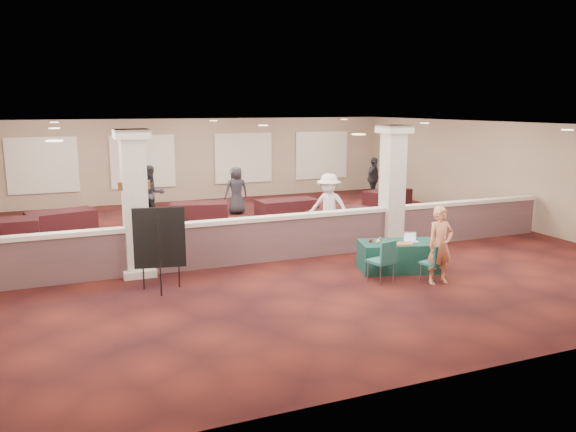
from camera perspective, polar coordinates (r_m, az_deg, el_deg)
name	(u,v)px	position (r m, az deg, el deg)	size (l,w,h in m)	color
ground	(264,245)	(15.12, -2.42, -2.97)	(16.00, 16.00, 0.00)	#491712
wall_back	(195,160)	(22.46, -9.45, 5.66)	(16.00, 0.04, 3.20)	gray
wall_front	(466,264)	(7.91, 17.65, -4.66)	(16.00, 0.04, 3.20)	gray
wall_right	(501,173)	(19.05, 20.86, 4.13)	(0.04, 16.00, 3.20)	gray
ceiling	(263,125)	(14.68, -2.53, 9.24)	(16.00, 16.00, 0.02)	silver
partition_wall	(285,236)	(13.63, -0.30, -2.08)	(15.60, 0.28, 1.10)	#543941
column_left	(135,202)	(12.56, -15.28, 1.36)	(0.72, 0.72, 3.20)	beige
column_right	(392,186)	(14.80, 10.55, 3.00)	(0.72, 0.72, 3.20)	beige
sconce_left	(121,186)	(12.47, -16.65, 2.91)	(0.12, 0.12, 0.18)	brown
sconce_right	(147,185)	(12.54, -14.10, 3.09)	(0.12, 0.12, 0.18)	brown
near_table	(398,256)	(12.99, 11.13, -4.03)	(1.73, 0.87, 0.66)	#0F382B
conf_chair_main	(436,260)	(12.27, 14.76, -4.37)	(0.50, 0.50, 0.81)	#1E5853
conf_chair_side	(384,258)	(11.99, 9.71, -4.21)	(0.56, 0.56, 0.92)	#1E5853
easel_board	(159,239)	(11.40, -12.93, -2.27)	(1.01, 0.57, 1.73)	black
woman	(440,245)	(12.15, 15.19, -2.88)	(0.59, 0.39, 1.64)	#E57F63
far_table_front_left	(1,234)	(16.55, -27.12, -1.63)	(1.85, 0.93, 0.75)	black
far_table_front_center	(287,211)	(17.92, -0.14, 0.51)	(1.86, 0.93, 0.76)	black
far_table_front_right	(342,222)	(16.29, 5.50, -0.61)	(1.87, 0.94, 0.76)	black
far_table_back_left	(62,224)	(17.32, -22.01, -0.72)	(1.81, 0.91, 0.73)	black
far_table_back_center	(199,214)	(17.77, -9.02, 0.21)	(1.76, 0.88, 0.71)	black
far_table_back_right	(388,200)	(20.43, 10.09, 1.61)	(1.78, 0.89, 0.72)	black
attendee_a	(151,195)	(18.21, -13.72, 2.11)	(0.89, 0.49, 1.85)	black
attendee_b	(329,207)	(15.67, 4.16, 0.96)	(1.18, 0.54, 1.85)	silver
attendee_c	(373,179)	(22.45, 8.66, 3.75)	(1.00, 0.48, 1.70)	black
attendee_d	(236,190)	(19.43, -5.27, 2.62)	(0.81, 0.44, 1.65)	black
laptop_base	(411,242)	(12.95, 12.40, -2.57)	(0.30, 0.21, 0.02)	silver
laptop_screen	(410,236)	(13.02, 12.27, -2.00)	(0.30, 0.01, 0.20)	silver
screen_glow	(410,237)	(13.01, 12.28, -2.07)	(0.27, 0.00, 0.17)	silver
knitting	(404,244)	(12.70, 11.70, -2.78)	(0.36, 0.27, 0.03)	orange
yarn_cream	(378,241)	(12.66, 9.16, -2.56)	(0.10, 0.10, 0.10)	beige
yarn_red	(371,240)	(12.76, 8.40, -2.46)	(0.09, 0.09, 0.09)	maroon
yarn_grey	(380,239)	(12.88, 9.31, -2.35)	(0.09, 0.09, 0.09)	#4B4B50
scissors	(428,244)	(12.86, 14.05, -2.75)	(0.11, 0.03, 0.01)	red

